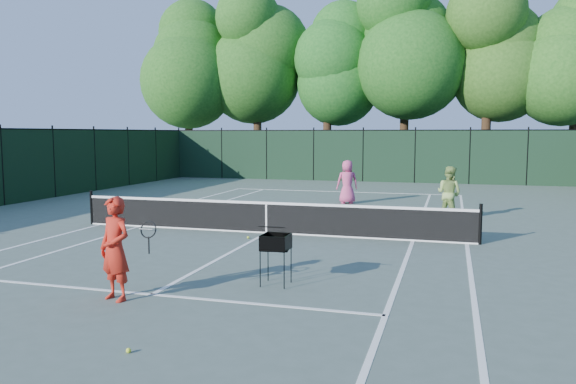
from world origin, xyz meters
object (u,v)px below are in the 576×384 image
(player_green, at_px, (449,193))
(ball_hopper, at_px, (276,243))
(coach, at_px, (115,249))
(loose_ball_near_cart, at_px, (129,350))
(player_pink, at_px, (347,182))
(loose_ball_midcourt, at_px, (248,237))

(player_green, xyz_separation_m, ball_hopper, (-3.08, -9.27, -0.08))
(coach, height_order, loose_ball_near_cart, coach)
(player_pink, relative_size, loose_ball_midcourt, 26.13)
(loose_ball_near_cart, bearing_deg, player_pink, 90.27)
(coach, xyz_separation_m, player_pink, (1.42, 14.25, -0.01))
(player_pink, distance_m, loose_ball_near_cart, 16.29)
(player_green, xyz_separation_m, loose_ball_midcourt, (-5.21, -5.04, -0.85))
(coach, xyz_separation_m, loose_ball_midcourt, (0.21, 5.92, -0.86))
(coach, bearing_deg, player_pink, 102.45)
(ball_hopper, distance_m, loose_ball_midcourt, 4.80)
(player_pink, height_order, player_green, player_pink)
(coach, bearing_deg, loose_ball_midcourt, 106.10)
(ball_hopper, height_order, loose_ball_midcourt, ball_hopper)
(loose_ball_near_cart, bearing_deg, coach, 126.54)
(ball_hopper, bearing_deg, player_green, 62.34)
(coach, relative_size, player_green, 1.01)
(loose_ball_midcourt, bearing_deg, ball_hopper, -63.29)
(player_pink, xyz_separation_m, loose_ball_near_cart, (0.08, -16.27, -0.85))
(player_pink, height_order, ball_hopper, player_pink)
(coach, distance_m, player_green, 12.22)
(ball_hopper, bearing_deg, coach, -153.42)
(coach, bearing_deg, ball_hopper, 54.00)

